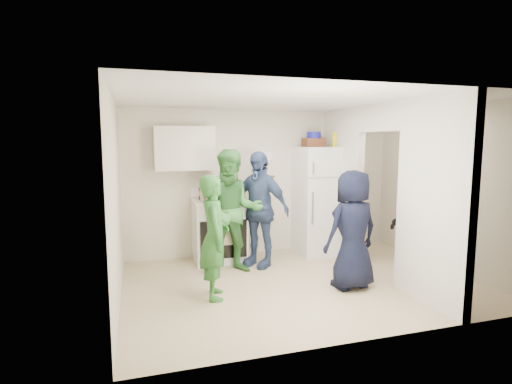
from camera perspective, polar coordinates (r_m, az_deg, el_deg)
floor at (r=5.75m, az=6.47°, el=-12.74°), size 4.80×4.80×0.00m
wall_back at (r=7.04m, az=1.14°, el=1.42°), size 4.80×0.00×4.80m
wall_front at (r=3.97m, az=16.48°, el=-3.32°), size 4.80×0.00×4.80m
wall_left at (r=5.01m, az=-19.39°, el=-1.31°), size 0.00×3.40×3.40m
wall_right at (r=6.77m, az=25.62°, el=0.49°), size 0.00×3.40×3.40m
ceiling at (r=5.44m, az=6.85°, el=12.88°), size 4.80×4.80×0.00m
partition_pier_back at (r=6.96m, az=12.12°, el=1.20°), size 0.12×1.20×2.50m
partition_pier_front at (r=5.17m, az=23.99°, el=-1.28°), size 0.12×1.20×2.50m
partition_header at (r=6.00m, az=17.55°, el=10.14°), size 0.12×1.00×0.40m
stove at (r=6.62m, az=-5.28°, el=-5.49°), size 0.85×0.71×1.02m
upper_cabinet at (r=6.52m, az=-10.19°, el=6.14°), size 0.95×0.34×0.70m
fridge at (r=7.08m, az=8.99°, el=-1.21°), size 0.77×0.75×1.87m
wicker_basket at (r=7.01m, az=8.23°, el=7.00°), size 0.35×0.25×0.15m
blue_bowl at (r=7.01m, az=8.25°, el=8.06°), size 0.24×0.24×0.11m
yellow_cup_stack_top at (r=7.01m, az=11.15°, el=7.35°), size 0.09×0.09×0.25m
wall_clock at (r=7.00m, az=1.59°, el=5.08°), size 0.22×0.02×0.22m
spice_shelf at (r=6.98m, az=1.27°, el=2.20°), size 0.35×0.08×0.03m
nook_window at (r=6.88m, az=24.56°, el=3.99°), size 0.03×0.70×0.80m
nook_window_frame at (r=6.87m, az=24.46°, el=3.99°), size 0.04×0.76×0.86m
nook_valance at (r=6.85m, az=24.46°, el=6.91°), size 0.04×0.82×0.18m
yellow_cup_stack_stove at (r=6.27m, az=-6.02°, el=-0.31°), size 0.09×0.09×0.25m
red_cup at (r=6.37m, az=-3.04°, el=-0.76°), size 0.09×0.09×0.12m
person_green_left at (r=5.02m, az=-5.99°, el=-6.42°), size 0.44×0.61×1.55m
person_green_center at (r=5.95m, az=-3.32°, el=-2.82°), size 1.00×0.83×1.85m
person_denim at (r=6.26m, az=0.33°, el=-2.45°), size 1.03×1.09×1.82m
person_navy at (r=5.47m, az=13.63°, el=-5.26°), size 0.85×0.62×1.59m
person_nook at (r=6.68m, az=22.23°, el=-3.29°), size 0.76×1.12×1.61m
bottle_a at (r=6.56m, az=-7.93°, el=0.04°), size 0.07×0.07×0.26m
bottle_b at (r=6.40m, az=-6.69°, el=-0.12°), size 0.06×0.06×0.26m
bottle_c at (r=6.64m, az=-6.37°, el=0.19°), size 0.07×0.07×0.27m
bottle_d at (r=6.44m, az=-5.10°, el=0.09°), size 0.06×0.06×0.29m
bottle_e at (r=6.68m, az=-4.89°, el=0.40°), size 0.08×0.08×0.31m
bottle_f at (r=6.55m, az=-3.99°, el=0.31°), size 0.07×0.07×0.32m
bottle_g at (r=6.68m, az=-3.36°, el=0.40°), size 0.07×0.07×0.30m
bottle_h at (r=6.32m, az=-7.73°, el=0.07°), size 0.06×0.06×0.33m
bottle_i at (r=6.63m, az=-5.03°, el=0.19°), size 0.07×0.07×0.27m
bottle_j at (r=6.46m, az=-2.61°, el=0.16°), size 0.08×0.08×0.30m
bottle_k at (r=6.49m, az=-7.45°, el=-0.11°), size 0.07×0.07×0.24m
bottle_l at (r=6.40m, az=-3.94°, el=-0.00°), size 0.06×0.06×0.28m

